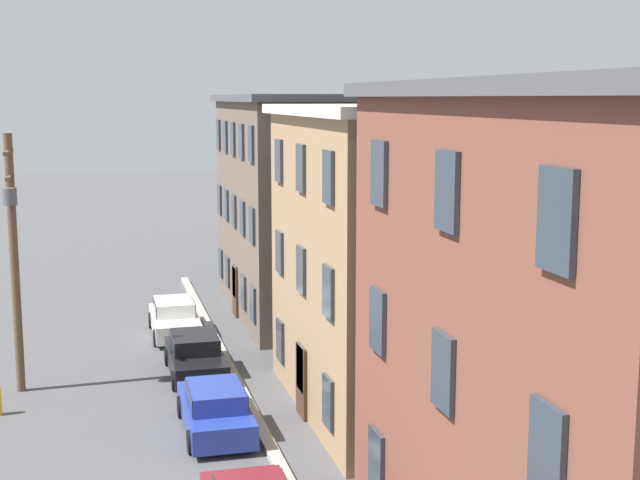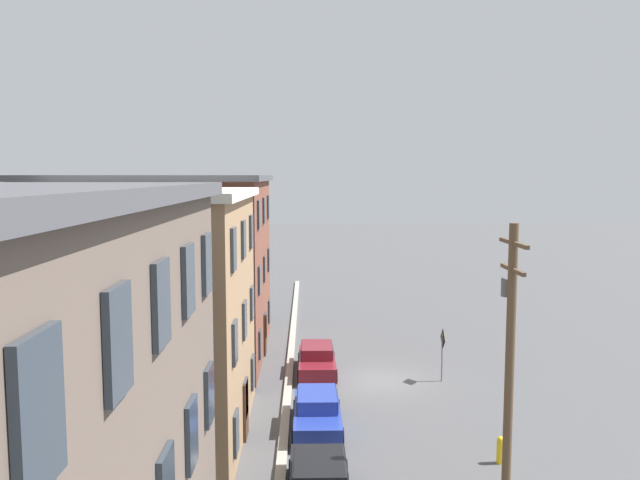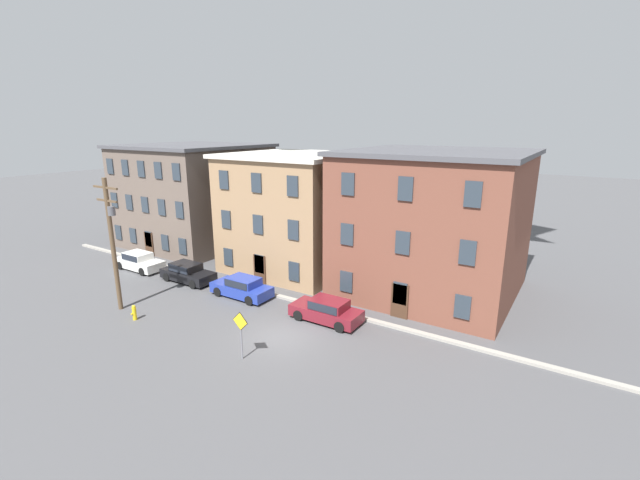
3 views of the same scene
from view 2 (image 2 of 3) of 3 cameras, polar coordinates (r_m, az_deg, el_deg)
name	(u,v)px [view 2 (image 2 of 3)]	position (r m, az deg, el deg)	size (l,w,h in m)	color
ground_plane	(381,380)	(31.28, 5.60, -12.63)	(200.00, 200.00, 0.00)	#4C4C4F
kerb_strip	(289,379)	(31.05, -2.87, -12.59)	(56.00, 0.36, 0.16)	#9E998E
apartment_midblock	(118,316)	(24.54, -18.01, -6.63)	(10.05, 9.83, 9.41)	#9E7A56
apartment_far	(161,266)	(35.38, -14.31, -2.31)	(11.79, 11.75, 9.95)	brown
car_black	(319,480)	(20.21, -0.09, -21.08)	(4.40, 1.92, 1.43)	black
car_blue	(317,410)	(25.35, -0.26, -15.31)	(4.40, 1.92, 1.43)	#233899
car_maroon	(317,359)	(31.94, -0.29, -10.79)	(4.40, 1.92, 1.43)	maroon
caution_sign	(443,346)	(31.06, 11.14, -9.49)	(1.00, 0.08, 2.60)	slate
utility_pole	(510,345)	(20.04, 16.96, -9.18)	(2.40, 0.44, 8.52)	brown
fire_hydrant	(500,450)	(23.58, 16.15, -17.94)	(0.24, 0.34, 0.96)	yellow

